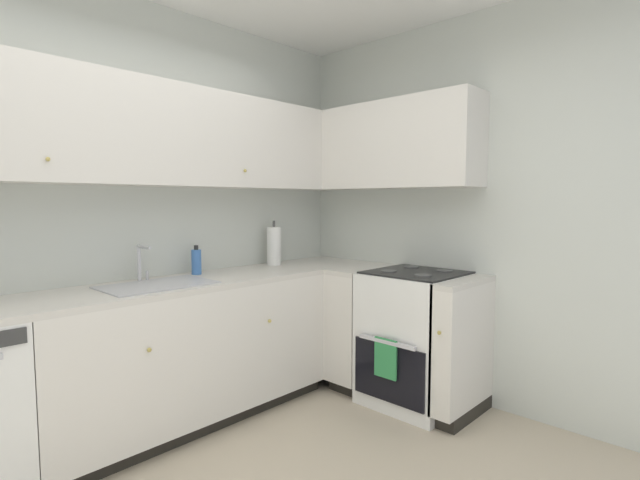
# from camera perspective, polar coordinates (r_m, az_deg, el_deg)

# --- Properties ---
(wall_back) EXTENTS (4.00, 0.05, 2.69)m
(wall_back) POSITION_cam_1_polar(r_m,az_deg,el_deg) (3.18, -25.33, 2.96)
(wall_back) COLOR silver
(wall_back) RESTS_ON ground_plane
(wall_right) EXTENTS (0.05, 3.19, 2.69)m
(wall_right) POSITION_cam_1_polar(r_m,az_deg,el_deg) (3.42, 19.51, 3.23)
(wall_right) COLOR silver
(wall_right) RESTS_ON ground_plane
(lower_cabinets_back) EXTENTS (1.88, 0.62, 0.88)m
(lower_cabinets_back) POSITION_cam_1_polar(r_m,az_deg,el_deg) (3.21, -15.63, -13.08)
(lower_cabinets_back) COLOR silver
(lower_cabinets_back) RESTS_ON ground_plane
(countertop_back) EXTENTS (3.09, 0.60, 0.03)m
(countertop_back) POSITION_cam_1_polar(r_m,az_deg,el_deg) (3.10, -15.84, -5.07)
(countertop_back) COLOR beige
(countertop_back) RESTS_ON lower_cabinets_back
(lower_cabinets_right) EXTENTS (0.62, 1.03, 0.88)m
(lower_cabinets_right) POSITION_cam_1_polar(r_m,az_deg,el_deg) (3.52, 9.08, -11.37)
(lower_cabinets_right) COLOR silver
(lower_cabinets_right) RESTS_ON ground_plane
(countertop_right) EXTENTS (0.60, 1.03, 0.03)m
(countertop_right) POSITION_cam_1_polar(r_m,az_deg,el_deg) (3.42, 9.15, -4.04)
(countertop_right) COLOR beige
(countertop_right) RESTS_ON lower_cabinets_right
(oven_range) EXTENTS (0.68, 0.62, 1.07)m
(oven_range) POSITION_cam_1_polar(r_m,az_deg,el_deg) (3.44, 11.48, -11.40)
(oven_range) COLOR white
(oven_range) RESTS_ON ground_plane
(upper_cabinets_back) EXTENTS (2.77, 0.34, 0.63)m
(upper_cabinets_back) POSITION_cam_1_polar(r_m,az_deg,el_deg) (3.13, -20.14, 11.94)
(upper_cabinets_back) COLOR silver
(upper_cabinets_right) EXTENTS (0.32, 1.55, 0.63)m
(upper_cabinets_right) POSITION_cam_1_polar(r_m,az_deg,el_deg) (3.67, 7.29, 11.09)
(upper_cabinets_right) COLOR silver
(sink) EXTENTS (0.63, 0.40, 0.10)m
(sink) POSITION_cam_1_polar(r_m,az_deg,el_deg) (2.98, -19.03, -5.99)
(sink) COLOR #B7B7BC
(sink) RESTS_ON countertop_back
(faucet) EXTENTS (0.07, 0.16, 0.23)m
(faucet) POSITION_cam_1_polar(r_m,az_deg,el_deg) (3.14, -20.80, -2.24)
(faucet) COLOR silver
(faucet) RESTS_ON countertop_back
(soap_bottle) EXTENTS (0.07, 0.07, 0.20)m
(soap_bottle) POSITION_cam_1_polar(r_m,az_deg,el_deg) (3.33, -14.73, -2.54)
(soap_bottle) COLOR #3F72BF
(soap_bottle) RESTS_ON countertop_back
(paper_towel_roll) EXTENTS (0.11, 0.11, 0.36)m
(paper_towel_roll) POSITION_cam_1_polar(r_m,az_deg,el_deg) (3.71, -5.58, -0.71)
(paper_towel_roll) COLOR white
(paper_towel_roll) RESTS_ON countertop_back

